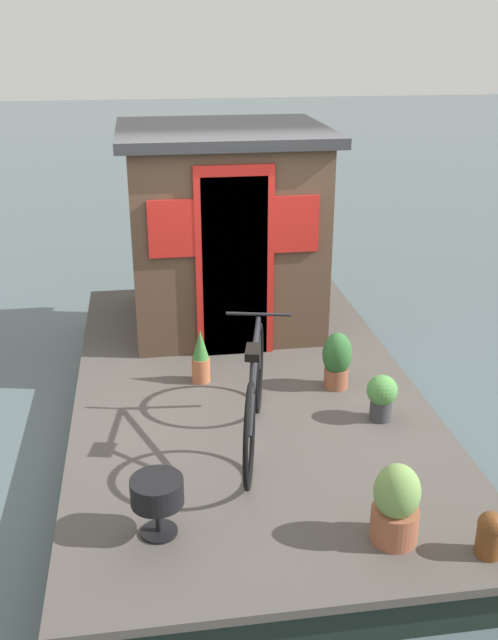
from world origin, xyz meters
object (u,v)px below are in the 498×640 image
object	(u,v)px
potted_plant_ivy	(201,357)
mooring_bollard	(490,533)
houseboat_cabin	(224,227)
bicycle	(254,394)
potted_plant_basil	(396,505)
potted_plant_mint	(337,360)
potted_plant_geranium	(382,395)
charcoal_grill	(157,494)

from	to	relation	value
potted_plant_ivy	mooring_bollard	world-z (taller)	potted_plant_ivy
houseboat_cabin	bicycle	xyz separation A→B (m)	(-2.43, 0.07, -0.61)
bicycle	potted_plant_basil	bearing A→B (deg)	-151.42
potted_plant_ivy	potted_plant_mint	xyz separation A→B (m)	(-0.28, -1.15, 0.03)
mooring_bollard	bicycle	bearing A→B (deg)	39.28
houseboat_cabin	potted_plant_geranium	xyz separation A→B (m)	(-2.25, -0.98, -0.80)
houseboat_cabin	charcoal_grill	bearing A→B (deg)	166.46
potted_plant_ivy	charcoal_grill	xyz separation A→B (m)	(-2.01, 0.44, 0.06)
bicycle	potted_plant_basil	world-z (taller)	bicycle
houseboat_cabin	potted_plant_mint	xyz separation A→B (m)	(-1.66, -0.77, -0.75)
potted_plant_geranium	mooring_bollard	size ratio (longest dim) A/B	1.29
houseboat_cabin	mooring_bollard	bearing A→B (deg)	-163.99
bicycle	potted_plant_geranium	xyz separation A→B (m)	(0.19, -1.05, -0.19)
potted_plant_basil	mooring_bollard	bearing A→B (deg)	-112.86
potted_plant_mint	charcoal_grill	size ratio (longest dim) A/B	1.29
potted_plant_geranium	bicycle	bearing A→B (deg)	100.09
houseboat_cabin	potted_plant_basil	size ratio (longest dim) A/B	3.87
houseboat_cabin	potted_plant_basil	bearing A→B (deg)	-170.68
potted_plant_geranium	potted_plant_ivy	distance (m)	1.61
potted_plant_ivy	mooring_bollard	distance (m)	2.91
potted_plant_ivy	charcoal_grill	bearing A→B (deg)	167.66
bicycle	potted_plant_mint	distance (m)	1.15
potted_plant_mint	mooring_bollard	xyz separation A→B (m)	(-2.22, -0.34, -0.11)
bicycle	mooring_bollard	distance (m)	1.88
bicycle	mooring_bollard	size ratio (longest dim) A/B	5.88
mooring_bollard	potted_plant_geranium	bearing A→B (deg)	4.59
charcoal_grill	potted_plant_geranium	bearing A→B (deg)	-57.59
houseboat_cabin	potted_plant_ivy	size ratio (longest dim) A/B	4.13
potted_plant_mint	potted_plant_geranium	bearing A→B (deg)	-160.56
potted_plant_geranium	potted_plant_mint	xyz separation A→B (m)	(0.59, 0.21, 0.05)
houseboat_cabin	potted_plant_ivy	bearing A→B (deg)	164.73
bicycle	potted_plant_mint	world-z (taller)	bicycle
potted_plant_basil	mooring_bollard	size ratio (longest dim) A/B	1.79
bicycle	potted_plant_ivy	world-z (taller)	bicycle
potted_plant_geranium	mooring_bollard	distance (m)	1.63
potted_plant_geranium	mooring_bollard	bearing A→B (deg)	-175.41
potted_plant_basil	potted_plant_mint	world-z (taller)	potted_plant_basil
potted_plant_geranium	potted_plant_basil	bearing A→B (deg)	164.91
potted_plant_ivy	potted_plant_mint	size ratio (longest dim) A/B	0.97
potted_plant_basil	bicycle	bearing A→B (deg)	28.58
houseboat_cabin	bicycle	bearing A→B (deg)	178.42
bicycle	potted_plant_mint	bearing A→B (deg)	-47.24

